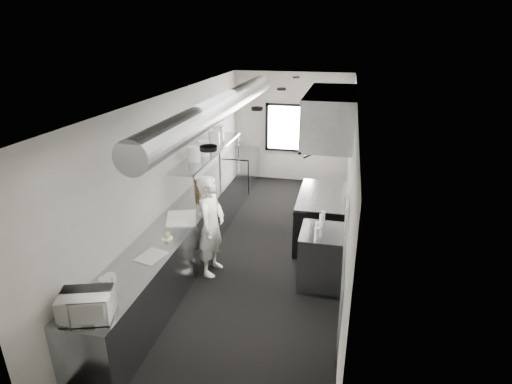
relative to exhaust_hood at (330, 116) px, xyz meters
The scene contains 35 objects.
floor 2.72m from the exhaust_hood, 147.45° to the right, with size 3.00×8.00×0.01m, color black.
ceiling 1.36m from the exhaust_hood, 147.45° to the right, with size 3.00×8.00×0.01m, color silver.
wall_back 3.62m from the exhaust_hood, 108.38° to the left, with size 3.00×0.02×2.80m, color #BBB8B2.
wall_front 4.93m from the exhaust_hood, 103.13° to the right, with size 3.00×0.02×2.80m, color #BBB8B2.
wall_left 2.87m from the exhaust_hood, 164.91° to the right, with size 0.02×8.00×2.80m, color #BBB8B2.
wall_right 1.28m from the exhaust_hood, 60.05° to the right, with size 0.02×8.00×2.80m, color #BBB8B2.
wall_cladding 1.92m from the exhaust_hood, 46.22° to the right, with size 0.03×5.50×1.10m, color gray.
hvac_duct 1.83m from the exhaust_hood, behind, with size 0.40×0.40×6.40m, color gray.
service_window 3.58m from the exhaust_hood, 108.57° to the left, with size 1.36×0.05×1.25m.
exhaust_hood is the anchor object (origin of this frame).
prep_counter 3.20m from the exhaust_hood, 151.89° to the right, with size 0.70×6.00×0.90m, color gray.
pass_shelf 2.46m from the exhaust_hood, behind, with size 0.45×3.00×0.68m.
range 1.92m from the exhaust_hood, behind, with size 0.88×1.60×0.94m.
bottle_station 2.39m from the exhaust_hood, 87.82° to the right, with size 0.65×0.80×0.90m, color gray.
far_work_table 3.88m from the exhaust_hood, 131.94° to the left, with size 0.70×1.20×0.90m, color gray.
notice_sheet_a 2.09m from the exhaust_hood, 78.88° to the right, with size 0.02×0.28×0.38m, color silver.
notice_sheet_b 2.43m from the exhaust_hood, 80.58° to the right, with size 0.02×0.28×0.38m, color silver.
line_cook 2.73m from the exhaust_hood, 138.96° to the right, with size 0.61×0.40×1.68m, color white.
microwave 4.74m from the exhaust_hood, 119.54° to the right, with size 0.49×0.38×0.30m, color silver.
deli_tub_a 4.39m from the exhaust_hood, 125.14° to the right, with size 0.13×0.13×0.10m, color #B2BDAE.
deli_tub_b 4.31m from the exhaust_hood, 125.67° to the right, with size 0.13×0.13×0.09m, color #B2BDAE.
newspaper 3.72m from the exhaust_hood, 128.92° to the right, with size 0.31×0.39×0.01m, color white.
small_plate 3.38m from the exhaust_hood, 135.20° to the right, with size 0.17×0.17×0.01m, color white.
pastry 3.35m from the exhaust_hood, 135.20° to the right, with size 0.09×0.09×0.09m, color tan.
cutting_board 3.03m from the exhaust_hood, 146.54° to the right, with size 0.46×0.61×0.02m, color silver.
knife_block 2.74m from the exhaust_hood, behind, with size 0.09×0.21×0.23m, color #4F391C.
plate_stack_a 2.47m from the exhaust_hood, 169.00° to the right, with size 0.23×0.23×0.27m, color white.
plate_stack_b 2.38m from the exhaust_hood, behind, with size 0.21×0.21×0.28m, color white.
plate_stack_c 2.43m from the exhaust_hood, 166.85° to the left, with size 0.22×0.22×0.32m, color white.
plate_stack_d 2.55m from the exhaust_hood, 158.21° to the left, with size 0.22×0.22×0.34m, color white.
squeeze_bottle_a 2.17m from the exhaust_hood, 90.72° to the right, with size 0.06×0.06×0.18m, color silver.
squeeze_bottle_b 2.13m from the exhaust_hood, 90.30° to the right, with size 0.05×0.05×0.16m, color silver.
squeeze_bottle_c 2.01m from the exhaust_hood, 91.00° to the right, with size 0.06×0.06×0.17m, color silver.
squeeze_bottle_d 1.85m from the exhaust_hood, 89.03° to the right, with size 0.07×0.07×0.20m, color silver.
squeeze_bottle_e 1.77m from the exhaust_hood, 88.07° to the right, with size 0.06×0.06×0.19m, color silver.
Camera 1 is at (1.38, -6.32, 3.74)m, focal length 28.64 mm.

